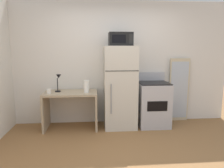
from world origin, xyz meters
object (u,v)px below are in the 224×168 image
microwave (120,39)px  leaning_mirror (179,90)px  coffee_mug (49,91)px  refrigerator (120,87)px  oven_range (153,104)px  desk_lamp (58,80)px  desk (71,103)px  paper_towel_roll (86,86)px

microwave → leaning_mirror: microwave is taller
coffee_mug → leaning_mirror: bearing=8.5°
leaning_mirror → coffee_mug: bearing=-171.5°
refrigerator → microwave: bearing=-89.7°
oven_range → leaning_mirror: leaning_mirror is taller
refrigerator → desk_lamp: bearing=179.0°
leaning_mirror → desk: bearing=-173.5°
desk_lamp → oven_range: (1.93, -0.02, -0.52)m
paper_towel_roll → refrigerator: size_ratio=0.14×
oven_range → coffee_mug: bearing=-175.8°
paper_towel_roll → refrigerator: bearing=6.7°
desk_lamp → paper_towel_roll: size_ratio=1.47×
microwave → refrigerator: bearing=90.3°
microwave → oven_range: bearing=2.1°
coffee_mug → refrigerator: (1.39, 0.15, 0.03)m
desk_lamp → refrigerator: refrigerator is taller
desk → coffee_mug: (-0.40, -0.14, 0.28)m
microwave → leaning_mirror: bearing=11.8°
coffee_mug → desk: bearing=19.9°
leaning_mirror → microwave: bearing=-168.2°
refrigerator → microwave: (0.00, -0.02, 0.96)m
paper_towel_roll → microwave: 1.14m
coffee_mug → refrigerator: bearing=6.2°
oven_range → refrigerator: bearing=-179.6°
desk → oven_range: bearing=0.4°
refrigerator → paper_towel_roll: bearing=-173.3°
desk_lamp → oven_range: 2.00m
refrigerator → leaning_mirror: size_ratio=1.18×
desk_lamp → microwave: (1.23, -0.04, 0.80)m
desk_lamp → leaning_mirror: leaning_mirror is taller
desk_lamp → desk: bearing=-6.9°
desk → refrigerator: refrigerator is taller
coffee_mug → desk_lamp: bearing=47.0°
paper_towel_roll → leaning_mirror: 2.07m
desk_lamp → leaning_mirror: 2.61m
leaning_mirror → paper_towel_roll: bearing=-170.5°
desk → leaning_mirror: leaning_mirror is taller
desk_lamp → refrigerator: bearing=-1.0°
coffee_mug → microwave: (1.39, 0.13, 0.99)m
microwave → desk_lamp: bearing=178.0°
paper_towel_roll → oven_range: (1.38, 0.08, -0.40)m
oven_range → desk_lamp: bearing=179.5°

